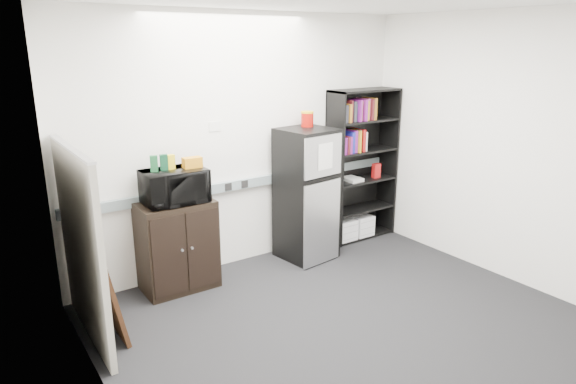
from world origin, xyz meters
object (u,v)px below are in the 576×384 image
Objects in this scene: cabinet at (178,246)px; refrigerator at (307,195)px; microwave at (174,186)px; bookshelf at (360,162)px; cubicle_partition at (82,246)px.

refrigerator is (1.52, -0.08, 0.29)m from cabinet.
refrigerator reaches higher than microwave.
bookshelf is at bearing 1.54° from cabinet.
microwave is at bearing -90.00° from cabinet.
cubicle_partition reaches higher than cabinet.
bookshelf is 1.25× the size of refrigerator.
microwave is 1.56m from refrigerator.
bookshelf is 3.16× the size of microwave.
refrigerator is at bearing -3.01° from cabinet.
cabinet is (0.97, 0.42, -0.36)m from cubicle_partition.
cabinet is at bearing 169.83° from refrigerator.
refrigerator is (-0.92, -0.15, -0.23)m from bookshelf.
cabinet is (-2.44, -0.07, -0.52)m from bookshelf.
refrigerator is (2.49, 0.34, -0.07)m from cubicle_partition.
cubicle_partition is 1.80× the size of cabinet.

